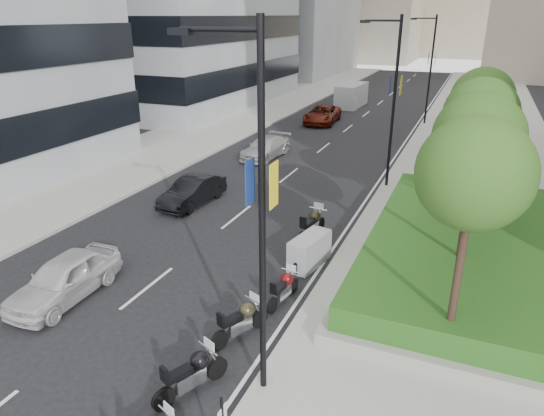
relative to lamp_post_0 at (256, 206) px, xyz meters
The scene contains 24 objects.
ground 6.62m from the lamp_post_0, 166.43° to the right, with size 160.00×160.00×0.00m, color black.
sidewalk_right 29.82m from the lamp_post_0, 80.49° to the left, with size 10.00×100.00×0.15m, color #9E9B93.
sidewalk_left 33.56m from the lamp_post_0, 119.10° to the left, with size 8.00×100.00×0.15m, color #9E9B93.
lane_edge 29.44m from the lamp_post_0, 90.88° to the left, with size 0.12×100.00×0.01m, color silver.
lane_centre 29.97m from the lamp_post_0, 101.01° to the left, with size 0.12×100.00×0.01m, color silver.
planter 11.73m from the lamp_post_0, 56.95° to the left, with size 10.00×14.00×0.40m, color gray.
hedge 11.50m from the lamp_post_0, 56.95° to the left, with size 9.40×13.40×0.80m, color #174C15.
tree_0 5.30m from the lamp_post_0, 34.56° to the left, with size 2.80×2.80×6.30m.
tree_1 8.25m from the lamp_post_0, 58.11° to the left, with size 2.80×2.80×6.30m.
tree_2 11.84m from the lamp_post_0, 68.40° to the left, with size 2.80×2.80×6.30m.
tree_3 15.62m from the lamp_post_0, 73.81° to the left, with size 2.80×2.80×6.30m.
lamp_post_0 is the anchor object (origin of this frame).
lamp_post_1 17.00m from the lamp_post_0, 90.00° to the left, with size 2.34×0.45×9.00m.
lamp_post_2 35.00m from the lamp_post_0, 90.00° to the left, with size 2.34×0.45×9.00m.
motorcycle_2 4.77m from the lamp_post_0, 151.60° to the right, with size 1.09×2.10×1.12m.
motorcycle_3 4.99m from the lamp_post_0, 127.45° to the left, with size 1.02×2.05×1.08m.
motorcycle_4 6.11m from the lamp_post_0, 102.19° to the left, with size 0.67×1.99×0.99m.
motorcycle_5 8.16m from the lamp_post_0, 97.59° to the left, with size 1.20×2.15×1.23m.
motorcycle_6 10.18m from the lamp_post_0, 99.82° to the left, with size 0.82×2.47×1.23m.
car_a 9.01m from the lamp_post_0, 169.64° to the left, with size 1.74×4.33×1.48m, color silver.
car_b 14.27m from the lamp_post_0, 128.38° to the left, with size 1.46×4.19×1.38m, color black.
car_c 22.22m from the lamp_post_0, 112.98° to the left, with size 1.89×4.66×1.35m, color #ACADAE.
car_d 33.60m from the lamp_post_0, 104.50° to the left, with size 2.52×5.47×1.52m, color #5B170A.
delivery_van 42.26m from the lamp_post_0, 101.05° to the left, with size 2.34×5.55×2.29m.
Camera 1 is at (8.32, -7.99, 8.97)m, focal length 32.00 mm.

